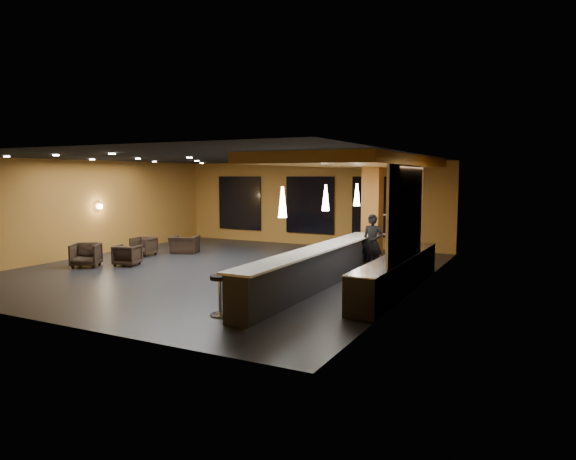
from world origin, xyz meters
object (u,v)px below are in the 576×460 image
at_px(armchair_c, 144,246).
at_px(bar_stool_1, 253,281).
at_px(armchair_b, 127,255).
at_px(bar_stool_5, 334,248).
at_px(armchair_d, 184,244).
at_px(bar_counter, 318,268).
at_px(pendant_1, 326,198).
at_px(armchair_a, 86,255).
at_px(bar_stool_3, 305,262).
at_px(pendant_0, 283,202).
at_px(bar_stool_0, 220,290).
at_px(column, 372,211).
at_px(staff_b, 399,246).
at_px(pendant_2, 357,195).
at_px(staff_c, 406,242).
at_px(staff_a, 372,243).
at_px(bar_stool_4, 326,257).
at_px(bar_stool_2, 279,269).
at_px(prep_counter, 397,274).

xyz_separation_m(armchair_c, bar_stool_1, (7.09, -4.03, 0.13)).
height_order(armchair_b, bar_stool_5, bar_stool_5).
bearing_deg(bar_stool_1, armchair_d, 139.66).
height_order(bar_counter, pendant_1, pendant_1).
xyz_separation_m(armchair_a, bar_stool_3, (7.12, 1.48, 0.10)).
xyz_separation_m(armchair_c, bar_stool_3, (7.09, -1.14, 0.14)).
distance_m(pendant_1, armchair_b, 7.17).
relative_size(pendant_0, bar_stool_0, 0.81).
xyz_separation_m(column, staff_b, (1.23, -1.10, -0.99)).
relative_size(pendant_2, staff_c, 0.37).
bearing_deg(pendant_0, bar_stool_5, 99.43).
relative_size(armchair_d, bar_stool_5, 1.17).
relative_size(bar_counter, bar_stool_0, 9.30).
xyz_separation_m(staff_a, bar_stool_1, (-1.35, -4.89, -0.41)).
xyz_separation_m(staff_b, staff_c, (0.37, -0.52, 0.19)).
relative_size(bar_stool_4, bar_stool_5, 0.84).
height_order(pendant_0, staff_b, pendant_0).
height_order(bar_counter, bar_stool_1, bar_counter).
relative_size(staff_a, bar_stool_4, 2.46).
distance_m(bar_counter, armchair_a, 7.91).
bearing_deg(bar_stool_4, staff_b, 36.05).
relative_size(bar_counter, bar_stool_1, 10.77).
distance_m(staff_c, armchair_d, 8.57).
height_order(staff_a, bar_stool_2, staff_a).
relative_size(staff_a, bar_stool_2, 2.30).
bearing_deg(bar_stool_5, bar_stool_4, -79.75).
relative_size(column, pendant_0, 5.00).
height_order(bar_stool_0, bar_stool_5, bar_stool_0).
height_order(bar_stool_3, bar_stool_4, bar_stool_3).
bearing_deg(staff_b, column, 158.07).
distance_m(prep_counter, bar_stool_5, 4.06).
xyz_separation_m(prep_counter, pendant_1, (-2.00, 0.00, 1.92)).
xyz_separation_m(pendant_1, bar_stool_5, (-0.89, 2.85, -1.80)).
height_order(armchair_d, bar_stool_4, bar_stool_4).
relative_size(staff_b, armchair_a, 1.79).
bearing_deg(pendant_2, bar_stool_3, -109.42).
height_order(pendant_0, bar_stool_3, pendant_0).
relative_size(bar_counter, pendant_2, 11.43).
height_order(pendant_1, bar_stool_4, pendant_1).
height_order(column, bar_stool_2, column).
bearing_deg(bar_stool_3, column, 78.52).
distance_m(prep_counter, column, 4.75).
height_order(staff_b, bar_stool_2, staff_b).
height_order(armchair_b, armchair_c, armchair_c).
distance_m(column, bar_stool_4, 2.87).
relative_size(bar_counter, bar_stool_2, 10.42).
bearing_deg(staff_a, column, 104.00).
height_order(prep_counter, bar_stool_1, prep_counter).
bearing_deg(pendant_0, armchair_a, 170.31).
bearing_deg(staff_c, armchair_a, -143.74).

